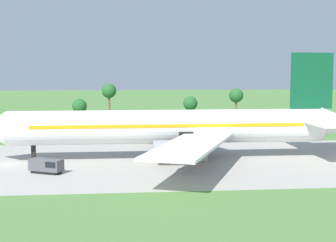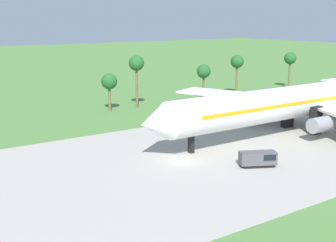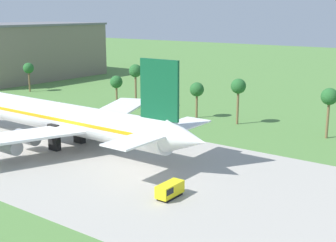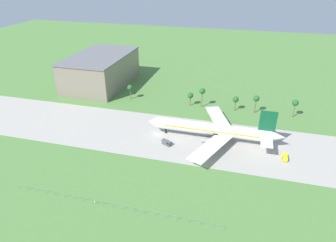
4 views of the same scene
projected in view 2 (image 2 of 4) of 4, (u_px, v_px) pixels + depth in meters
The scene contains 5 objects.
ground_plane at pixel (181, 161), 69.71m from camera, with size 600.00×600.00×0.00m, color #517F3D.
taxiway_strip at pixel (181, 161), 69.71m from camera, with size 320.00×44.00×0.02m.
jet_airliner at pixel (298, 101), 86.99m from camera, with size 68.11×59.68×18.87m.
fuel_truck at pixel (259, 159), 67.11m from camera, with size 5.58×4.20×2.21m.
palm_tree_row at pixel (167, 71), 114.06m from camera, with size 104.07×3.60×12.36m.
Camera 2 is at (-39.87, -53.53, 21.09)m, focal length 50.00 mm.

